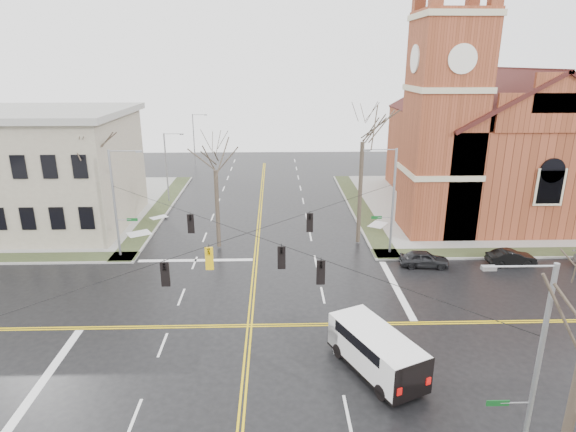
{
  "coord_description": "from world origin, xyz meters",
  "views": [
    {
      "loc": [
        1.67,
        -26.67,
        15.9
      ],
      "look_at": [
        2.59,
        6.0,
        5.29
      ],
      "focal_mm": 30.0,
      "sensor_mm": 36.0,
      "label": 1
    }
  ],
  "objects_px": {
    "signal_pole_ne": "(391,199)",
    "cargo_van": "(373,347)",
    "streetlight_north_a": "(167,165)",
    "tree_ne": "(363,135)",
    "signal_pole_nw": "(116,201)",
    "parked_car_a": "(424,259)",
    "streetlight_north_b": "(195,138)",
    "church": "(488,133)",
    "tree_nw_far": "(89,151)",
    "signal_pole_se": "(533,366)",
    "parked_car_b": "(511,258)",
    "tree_nw_near": "(215,165)"
  },
  "relations": [
    {
      "from": "streetlight_north_a",
      "to": "parked_car_b",
      "type": "height_order",
      "value": "streetlight_north_a"
    },
    {
      "from": "signal_pole_nw",
      "to": "tree_nw_far",
      "type": "height_order",
      "value": "tree_nw_far"
    },
    {
      "from": "signal_pole_nw",
      "to": "tree_nw_near",
      "type": "relative_size",
      "value": 0.87
    },
    {
      "from": "tree_nw_near",
      "to": "tree_ne",
      "type": "bearing_deg",
      "value": 3.63
    },
    {
      "from": "streetlight_north_a",
      "to": "tree_ne",
      "type": "height_order",
      "value": "tree_ne"
    },
    {
      "from": "parked_car_a",
      "to": "tree_ne",
      "type": "distance_m",
      "value": 11.52
    },
    {
      "from": "signal_pole_se",
      "to": "parked_car_b",
      "type": "relative_size",
      "value": 2.33
    },
    {
      "from": "streetlight_north_b",
      "to": "cargo_van",
      "type": "distance_m",
      "value": 55.53
    },
    {
      "from": "church",
      "to": "cargo_van",
      "type": "bearing_deg",
      "value": -121.38
    },
    {
      "from": "signal_pole_ne",
      "to": "church",
      "type": "bearing_deg",
      "value": 44.66
    },
    {
      "from": "signal_pole_ne",
      "to": "parked_car_a",
      "type": "bearing_deg",
      "value": -49.98
    },
    {
      "from": "streetlight_north_a",
      "to": "church",
      "type": "bearing_deg",
      "value": -5.19
    },
    {
      "from": "signal_pole_ne",
      "to": "tree_ne",
      "type": "xyz_separation_m",
      "value": [
        -2.14,
        2.59,
        4.89
      ]
    },
    {
      "from": "cargo_van",
      "to": "church",
      "type": "bearing_deg",
      "value": 33.87
    },
    {
      "from": "signal_pole_nw",
      "to": "streetlight_north_b",
      "type": "distance_m",
      "value": 36.51
    },
    {
      "from": "streetlight_north_a",
      "to": "streetlight_north_b",
      "type": "height_order",
      "value": "same"
    },
    {
      "from": "signal_pole_ne",
      "to": "tree_nw_far",
      "type": "height_order",
      "value": "tree_nw_far"
    },
    {
      "from": "tree_ne",
      "to": "parked_car_b",
      "type": "bearing_deg",
      "value": -24.19
    },
    {
      "from": "streetlight_north_a",
      "to": "tree_ne",
      "type": "xyz_separation_m",
      "value": [
        19.84,
        -13.91,
        5.38
      ]
    },
    {
      "from": "church",
      "to": "signal_pole_nw",
      "type": "bearing_deg",
      "value": -159.79
    },
    {
      "from": "tree_nw_near",
      "to": "signal_pole_ne",
      "type": "bearing_deg",
      "value": -6.97
    },
    {
      "from": "signal_pole_ne",
      "to": "signal_pole_se",
      "type": "height_order",
      "value": "same"
    },
    {
      "from": "signal_pole_ne",
      "to": "cargo_van",
      "type": "relative_size",
      "value": 1.39
    },
    {
      "from": "church",
      "to": "tree_nw_near",
      "type": "relative_size",
      "value": 2.66
    },
    {
      "from": "streetlight_north_b",
      "to": "tree_nw_near",
      "type": "xyz_separation_m",
      "value": [
        7.31,
        -34.71,
        3.02
      ]
    },
    {
      "from": "signal_pole_nw",
      "to": "tree_nw_near",
      "type": "bearing_deg",
      "value": 12.67
    },
    {
      "from": "signal_pole_ne",
      "to": "cargo_van",
      "type": "xyz_separation_m",
      "value": [
        -4.49,
        -16.11,
        -3.59
      ]
    },
    {
      "from": "streetlight_north_b",
      "to": "parked_car_a",
      "type": "relative_size",
      "value": 2.05
    },
    {
      "from": "church",
      "to": "streetlight_north_b",
      "type": "bearing_deg",
      "value": 146.75
    },
    {
      "from": "signal_pole_nw",
      "to": "tree_ne",
      "type": "relative_size",
      "value": 0.66
    },
    {
      "from": "parked_car_b",
      "to": "tree_ne",
      "type": "xyz_separation_m",
      "value": [
        -11.63,
        5.22,
        9.21
      ]
    },
    {
      "from": "signal_pole_nw",
      "to": "parked_car_b",
      "type": "xyz_separation_m",
      "value": [
        32.13,
        -2.64,
        -4.31
      ]
    },
    {
      "from": "church",
      "to": "streetlight_north_a",
      "type": "distance_m",
      "value": 35.78
    },
    {
      "from": "signal_pole_ne",
      "to": "parked_car_b",
      "type": "xyz_separation_m",
      "value": [
        9.49,
        -2.64,
        -4.31
      ]
    },
    {
      "from": "church",
      "to": "cargo_van",
      "type": "distance_m",
      "value": 35.15
    },
    {
      "from": "tree_nw_far",
      "to": "church",
      "type": "bearing_deg",
      "value": 15.24
    },
    {
      "from": "parked_car_a",
      "to": "streetlight_north_b",
      "type": "bearing_deg",
      "value": 38.41
    },
    {
      "from": "parked_car_a",
      "to": "tree_nw_near",
      "type": "height_order",
      "value": "tree_nw_near"
    },
    {
      "from": "signal_pole_nw",
      "to": "tree_nw_far",
      "type": "bearing_deg",
      "value": 135.27
    },
    {
      "from": "church",
      "to": "parked_car_b",
      "type": "bearing_deg",
      "value": -103.95
    },
    {
      "from": "signal_pole_nw",
      "to": "parked_car_a",
      "type": "xyz_separation_m",
      "value": [
        24.96,
        -2.76,
        -4.29
      ]
    },
    {
      "from": "parked_car_a",
      "to": "tree_nw_far",
      "type": "height_order",
      "value": "tree_nw_far"
    },
    {
      "from": "signal_pole_nw",
      "to": "parked_car_a",
      "type": "bearing_deg",
      "value": -6.3
    },
    {
      "from": "signal_pole_ne",
      "to": "parked_car_a",
      "type": "relative_size",
      "value": 2.31
    },
    {
      "from": "signal_pole_nw",
      "to": "tree_nw_near",
      "type": "distance_m",
      "value": 8.57
    },
    {
      "from": "signal_pole_ne",
      "to": "signal_pole_se",
      "type": "distance_m",
      "value": 23.0
    },
    {
      "from": "church",
      "to": "parked_car_a",
      "type": "bearing_deg",
      "value": -124.76
    },
    {
      "from": "streetlight_north_b",
      "to": "cargo_van",
      "type": "height_order",
      "value": "streetlight_north_b"
    },
    {
      "from": "signal_pole_ne",
      "to": "tree_nw_near",
      "type": "height_order",
      "value": "tree_nw_near"
    },
    {
      "from": "tree_nw_far",
      "to": "signal_pole_ne",
      "type": "bearing_deg",
      "value": -6.09
    }
  ]
}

